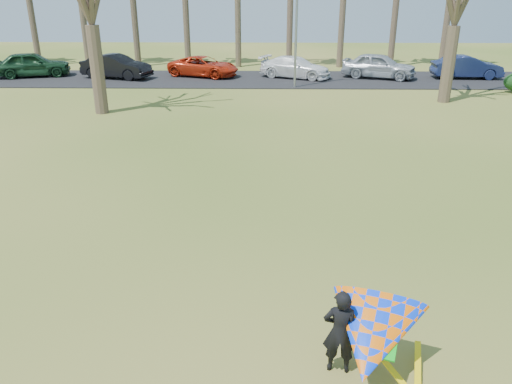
{
  "coord_description": "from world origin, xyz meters",
  "views": [
    {
      "loc": [
        0.24,
        -9.51,
        5.82
      ],
      "look_at": [
        0.0,
        2.0,
        1.1
      ],
      "focal_mm": 35.0,
      "sensor_mm": 36.0,
      "label": 1
    }
  ],
  "objects_px": {
    "streetlight": "(299,12)",
    "car_2": "(204,66)",
    "car_5": "(467,67)",
    "car_3": "(295,67)",
    "car_1": "(116,66)",
    "car_0": "(32,64)",
    "kite_flyer": "(369,337)",
    "car_4": "(379,66)"
  },
  "relations": [
    {
      "from": "kite_flyer",
      "to": "car_4",
      "type": "bearing_deg",
      "value": 78.07
    },
    {
      "from": "car_2",
      "to": "streetlight",
      "type": "bearing_deg",
      "value": -100.92
    },
    {
      "from": "car_5",
      "to": "car_0",
      "type": "bearing_deg",
      "value": 91.58
    },
    {
      "from": "car_1",
      "to": "car_3",
      "type": "height_order",
      "value": "car_1"
    },
    {
      "from": "car_0",
      "to": "car_2",
      "type": "distance_m",
      "value": 11.9
    },
    {
      "from": "car_1",
      "to": "car_5",
      "type": "xyz_separation_m",
      "value": [
        23.92,
        0.46,
        -0.03
      ]
    },
    {
      "from": "car_1",
      "to": "kite_flyer",
      "type": "height_order",
      "value": "kite_flyer"
    },
    {
      "from": "car_4",
      "to": "car_5",
      "type": "relative_size",
      "value": 1.07
    },
    {
      "from": "car_0",
      "to": "car_4",
      "type": "bearing_deg",
      "value": -108.1
    },
    {
      "from": "car_2",
      "to": "car_4",
      "type": "height_order",
      "value": "car_4"
    },
    {
      "from": "streetlight",
      "to": "kite_flyer",
      "type": "distance_m",
      "value": 25.48
    },
    {
      "from": "car_0",
      "to": "car_5",
      "type": "height_order",
      "value": "car_0"
    },
    {
      "from": "streetlight",
      "to": "car_1",
      "type": "height_order",
      "value": "streetlight"
    },
    {
      "from": "car_1",
      "to": "streetlight",
      "type": "bearing_deg",
      "value": -86.86
    },
    {
      "from": "car_1",
      "to": "car_4",
      "type": "bearing_deg",
      "value": -71.66
    },
    {
      "from": "car_1",
      "to": "kite_flyer",
      "type": "relative_size",
      "value": 2.01
    },
    {
      "from": "car_2",
      "to": "car_3",
      "type": "bearing_deg",
      "value": -73.21
    },
    {
      "from": "streetlight",
      "to": "car_5",
      "type": "xyz_separation_m",
      "value": [
        11.73,
        3.44,
        -3.65
      ]
    },
    {
      "from": "car_4",
      "to": "car_2",
      "type": "bearing_deg",
      "value": 109.57
    },
    {
      "from": "streetlight",
      "to": "car_3",
      "type": "relative_size",
      "value": 1.63
    },
    {
      "from": "streetlight",
      "to": "car_0",
      "type": "bearing_deg",
      "value": 169.04
    },
    {
      "from": "car_5",
      "to": "kite_flyer",
      "type": "relative_size",
      "value": 1.92
    },
    {
      "from": "streetlight",
      "to": "car_5",
      "type": "distance_m",
      "value": 12.76
    },
    {
      "from": "car_3",
      "to": "car_1",
      "type": "bearing_deg",
      "value": 115.56
    },
    {
      "from": "streetlight",
      "to": "car_2",
      "type": "relative_size",
      "value": 1.63
    },
    {
      "from": "car_0",
      "to": "car_1",
      "type": "distance_m",
      "value": 6.05
    },
    {
      "from": "car_1",
      "to": "car_0",
      "type": "bearing_deg",
      "value": 101.73
    },
    {
      "from": "car_2",
      "to": "kite_flyer",
      "type": "xyz_separation_m",
      "value": [
        6.02,
        -29.12,
        0.1
      ]
    },
    {
      "from": "car_0",
      "to": "car_2",
      "type": "xyz_separation_m",
      "value": [
        11.89,
        0.38,
        -0.17
      ]
    },
    {
      "from": "car_1",
      "to": "car_4",
      "type": "xyz_separation_m",
      "value": [
        17.94,
        0.45,
        0.05
      ]
    },
    {
      "from": "car_2",
      "to": "kite_flyer",
      "type": "distance_m",
      "value": 29.74
    },
    {
      "from": "car_0",
      "to": "car_5",
      "type": "distance_m",
      "value": 29.94
    },
    {
      "from": "car_0",
      "to": "kite_flyer",
      "type": "height_order",
      "value": "kite_flyer"
    },
    {
      "from": "car_1",
      "to": "car_3",
      "type": "xyz_separation_m",
      "value": [
        12.24,
        0.48,
        -0.08
      ]
    },
    {
      "from": "streetlight",
      "to": "car_2",
      "type": "height_order",
      "value": "streetlight"
    },
    {
      "from": "car_0",
      "to": "kite_flyer",
      "type": "bearing_deg",
      "value": -165.95
    },
    {
      "from": "car_2",
      "to": "car_3",
      "type": "relative_size",
      "value": 1.0
    },
    {
      "from": "car_0",
      "to": "car_2",
      "type": "height_order",
      "value": "car_0"
    },
    {
      "from": "car_3",
      "to": "car_5",
      "type": "xyz_separation_m",
      "value": [
        11.68,
        -0.02,
        0.05
      ]
    },
    {
      "from": "car_1",
      "to": "car_2",
      "type": "relative_size",
      "value": 0.98
    },
    {
      "from": "car_2",
      "to": "car_5",
      "type": "height_order",
      "value": "car_5"
    },
    {
      "from": "car_1",
      "to": "car_2",
      "type": "height_order",
      "value": "car_1"
    }
  ]
}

